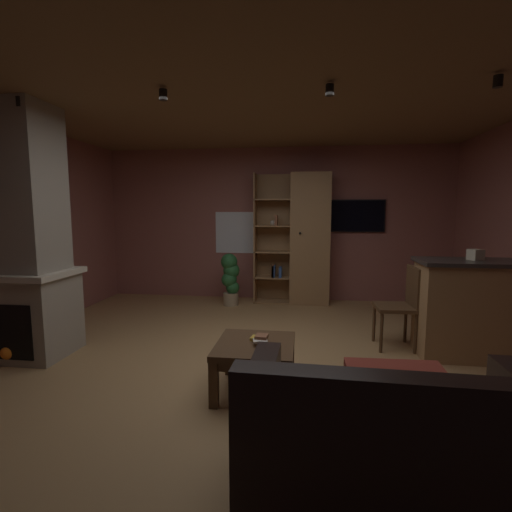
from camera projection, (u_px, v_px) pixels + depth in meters
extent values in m
cube|color=#A37A4C|center=(251.00, 366.00, 3.73)|extent=(5.85, 5.81, 0.02)
cube|color=#8E544C|center=(275.00, 224.00, 6.47)|extent=(5.97, 0.06, 2.59)
cube|color=brown|center=(250.00, 93.00, 3.42)|extent=(5.85, 5.81, 0.02)
cube|color=white|center=(235.00, 233.00, 6.54)|extent=(0.68, 0.01, 0.72)
cube|color=gray|center=(29.00, 316.00, 3.97)|extent=(0.83, 0.67, 0.85)
cube|color=gray|center=(20.00, 192.00, 3.82)|extent=(0.71, 0.57, 1.74)
cube|color=beige|center=(26.00, 273.00, 3.92)|extent=(0.91, 0.75, 0.06)
cube|color=black|center=(7.00, 331.00, 3.68)|extent=(0.58, 0.08, 0.55)
sphere|color=orange|center=(8.00, 352.00, 3.70)|extent=(0.14, 0.14, 0.14)
cube|color=#997047|center=(310.00, 239.00, 6.14)|extent=(0.64, 0.38, 2.14)
cube|color=#997047|center=(273.00, 238.00, 6.40)|extent=(0.59, 0.02, 2.14)
cube|color=#997047|center=(255.00, 239.00, 6.26)|extent=(0.02, 0.38, 2.14)
sphere|color=black|center=(300.00, 233.00, 5.95)|extent=(0.04, 0.04, 0.04)
cube|color=#997047|center=(272.00, 301.00, 6.35)|extent=(0.59, 0.38, 0.02)
cube|color=#997047|center=(272.00, 277.00, 6.30)|extent=(0.59, 0.38, 0.02)
cube|color=#997047|center=(272.00, 252.00, 6.25)|extent=(0.59, 0.38, 0.02)
cube|color=#997047|center=(273.00, 226.00, 6.20)|extent=(0.59, 0.38, 0.02)
cube|color=#997047|center=(273.00, 200.00, 6.14)|extent=(0.59, 0.38, 0.02)
cube|color=#2D4C8C|center=(274.00, 271.00, 6.22)|extent=(0.03, 0.23, 0.20)
cube|color=brown|center=(276.00, 220.00, 6.12)|extent=(0.04, 0.23, 0.17)
cube|color=brown|center=(273.00, 271.00, 6.23)|extent=(0.03, 0.23, 0.19)
cube|color=brown|center=(273.00, 271.00, 6.23)|extent=(0.04, 0.23, 0.20)
cube|color=#2D4C8C|center=(281.00, 272.00, 6.21)|extent=(0.04, 0.23, 0.16)
sphere|color=beige|center=(273.00, 223.00, 6.19)|extent=(0.10, 0.10, 0.10)
cube|color=#997047|center=(495.00, 312.00, 3.87)|extent=(1.50, 0.52, 0.99)
cube|color=#2D2826|center=(499.00, 263.00, 3.81)|extent=(1.56, 0.58, 0.04)
cube|color=#BFB299|center=(476.00, 255.00, 3.85)|extent=(0.16, 0.16, 0.11)
cube|color=black|center=(390.00, 461.00, 1.99)|extent=(1.57, 0.90, 0.42)
cube|color=black|center=(410.00, 425.00, 1.59)|extent=(1.55, 0.19, 0.42)
cube|color=black|center=(260.00, 427.00, 2.08)|extent=(0.18, 0.86, 0.67)
cube|color=#AD3D2D|center=(391.00, 404.00, 1.87)|extent=(0.47, 0.19, 0.43)
cube|color=#C67F33|center=(434.00, 423.00, 1.76)|extent=(0.46, 0.22, 0.33)
cube|color=#C67F33|center=(381.00, 424.00, 1.80)|extent=(0.45, 0.22, 0.37)
cube|color=#4C331E|center=(255.00, 346.00, 3.15)|extent=(0.65, 0.69, 0.05)
cube|color=#4C331E|center=(255.00, 353.00, 3.16)|extent=(0.59, 0.62, 0.08)
cube|color=#4C331E|center=(214.00, 384.00, 2.92)|extent=(0.07, 0.07, 0.37)
cube|color=#4C331E|center=(287.00, 389.00, 2.84)|extent=(0.07, 0.07, 0.37)
cube|color=#4C331E|center=(229.00, 355.00, 3.52)|extent=(0.07, 0.07, 0.37)
cube|color=#4C331E|center=(290.00, 358.00, 3.44)|extent=(0.07, 0.07, 0.37)
cube|color=gold|center=(259.00, 339.00, 3.22)|extent=(0.15, 0.12, 0.03)
cube|color=beige|center=(260.00, 341.00, 3.10)|extent=(0.13, 0.12, 0.02)
cube|color=brown|center=(262.00, 336.00, 3.14)|extent=(0.11, 0.12, 0.03)
cube|color=#4C331E|center=(395.00, 307.00, 4.18)|extent=(0.44, 0.44, 0.04)
cube|color=#4C331E|center=(413.00, 286.00, 4.13)|extent=(0.06, 0.40, 0.44)
cylinder|color=#4C331E|center=(374.00, 322.00, 4.40)|extent=(0.04, 0.04, 0.46)
cylinder|color=#4C331E|center=(381.00, 332.00, 4.04)|extent=(0.04, 0.04, 0.46)
cylinder|color=#4C331E|center=(405.00, 323.00, 4.37)|extent=(0.04, 0.04, 0.46)
cylinder|color=#4C331E|center=(416.00, 333.00, 4.01)|extent=(0.04, 0.04, 0.46)
cylinder|color=#9E896B|center=(231.00, 299.00, 6.11)|extent=(0.25, 0.25, 0.20)
sphere|color=#235B2D|center=(233.00, 288.00, 6.09)|extent=(0.22, 0.22, 0.22)
sphere|color=#235B2D|center=(229.00, 280.00, 6.07)|extent=(0.25, 0.25, 0.25)
sphere|color=#235B2D|center=(231.00, 271.00, 6.08)|extent=(0.27, 0.27, 0.27)
sphere|color=#235B2D|center=(229.00, 262.00, 6.05)|extent=(0.27, 0.27, 0.27)
cube|color=black|center=(355.00, 216.00, 6.22)|extent=(0.95, 0.05, 0.53)
cube|color=black|center=(356.00, 216.00, 6.19)|extent=(0.91, 0.01, 0.49)
cylinder|color=black|center=(20.00, 102.00, 3.43)|extent=(0.07, 0.07, 0.09)
cylinder|color=black|center=(163.00, 95.00, 3.22)|extent=(0.07, 0.07, 0.09)
cylinder|color=black|center=(330.00, 90.00, 3.09)|extent=(0.07, 0.07, 0.09)
cylinder|color=black|center=(498.00, 81.00, 2.88)|extent=(0.07, 0.07, 0.09)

